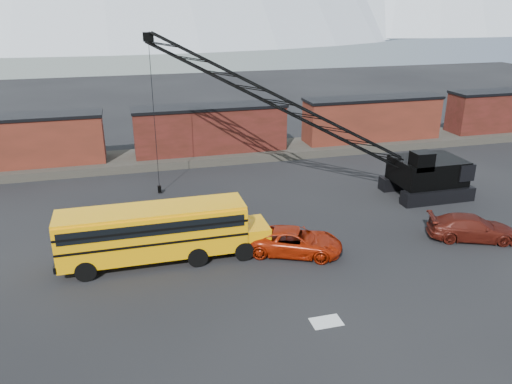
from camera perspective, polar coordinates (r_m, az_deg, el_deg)
The scene contains 11 objects.
ground at distance 26.41m, azimuth 3.63°, elevation -9.87°, with size 160.00×160.00×0.00m, color black.
gravel_berm at distance 45.98m, azimuth -5.12°, elevation 4.27°, with size 120.00×5.00×0.70m, color #444038.
boxcar_west_near at distance 45.52m, azimuth -25.53°, elevation 5.27°, with size 13.70×3.10×4.17m.
boxcar_mid at distance 45.34m, azimuth -5.22°, elevation 7.19°, with size 13.70×3.10×4.17m.
boxcar_east_near at distance 50.51m, azimuth 13.13°, elevation 8.17°, with size 13.70×3.10×4.17m.
boxcar_east_far at distance 59.66m, azimuth 27.01°, elevation 8.36°, with size 13.70×3.10×4.17m.
snow_patch at distance 23.45m, azimuth 8.03°, elevation -14.47°, with size 1.40×0.90×0.02m, color silver.
school_bus at distance 27.76m, azimuth -10.96°, elevation -4.42°, with size 11.65×2.65×3.19m.
red_pickup at distance 28.60m, azimuth 4.48°, elevation -5.63°, with size 2.47×5.36×1.49m, color #9F1F07.
maroon_suv at distance 32.85m, azimuth 23.44°, elevation -3.75°, with size 2.09×5.13×1.49m, color #4D140D.
crawler_crane at distance 35.40m, azimuth 3.43°, elevation 9.85°, with size 22.35×7.96×11.78m.
Camera 1 is at (-7.49, -21.40, 13.55)m, focal length 35.00 mm.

